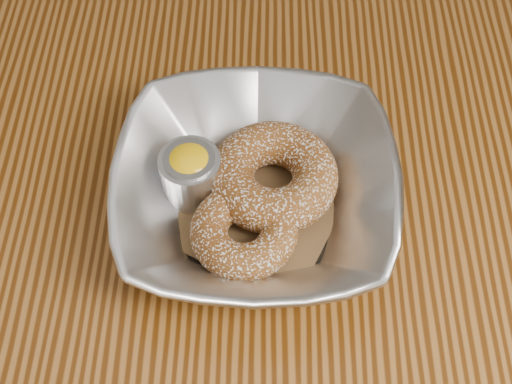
{
  "coord_description": "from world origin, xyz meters",
  "views": [
    {
      "loc": [
        -0.04,
        -0.33,
        1.3
      ],
      "look_at": [
        -0.04,
        0.02,
        0.78
      ],
      "focal_mm": 50.0,
      "sensor_mm": 36.0,
      "label": 1
    }
  ],
  "objects_px": {
    "table": "(299,283)",
    "donut_back": "(273,176)",
    "donut_front": "(244,231)",
    "ramekin": "(191,173)",
    "serving_bowl": "(256,192)"
  },
  "relations": [
    {
      "from": "serving_bowl",
      "to": "donut_back",
      "type": "bearing_deg",
      "value": 48.08
    },
    {
      "from": "table",
      "to": "donut_front",
      "type": "height_order",
      "value": "donut_front"
    },
    {
      "from": "donut_back",
      "to": "table",
      "type": "bearing_deg",
      "value": -54.37
    },
    {
      "from": "donut_back",
      "to": "donut_front",
      "type": "distance_m",
      "value": 0.06
    },
    {
      "from": "serving_bowl",
      "to": "ramekin",
      "type": "distance_m",
      "value": 0.06
    },
    {
      "from": "table",
      "to": "ramekin",
      "type": "height_order",
      "value": "ramekin"
    },
    {
      "from": "donut_front",
      "to": "ramekin",
      "type": "bearing_deg",
      "value": 131.62
    },
    {
      "from": "table",
      "to": "donut_back",
      "type": "xyz_separation_m",
      "value": [
        -0.03,
        0.04,
        0.13
      ]
    },
    {
      "from": "table",
      "to": "donut_back",
      "type": "distance_m",
      "value": 0.14
    },
    {
      "from": "serving_bowl",
      "to": "donut_front",
      "type": "bearing_deg",
      "value": -104.1
    },
    {
      "from": "donut_back",
      "to": "donut_front",
      "type": "height_order",
      "value": "donut_back"
    },
    {
      "from": "donut_back",
      "to": "ramekin",
      "type": "distance_m",
      "value": 0.07
    },
    {
      "from": "ramekin",
      "to": "serving_bowl",
      "type": "bearing_deg",
      "value": -15.53
    },
    {
      "from": "table",
      "to": "donut_back",
      "type": "bearing_deg",
      "value": 125.63
    },
    {
      "from": "table",
      "to": "donut_front",
      "type": "bearing_deg",
      "value": -164.42
    }
  ]
}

